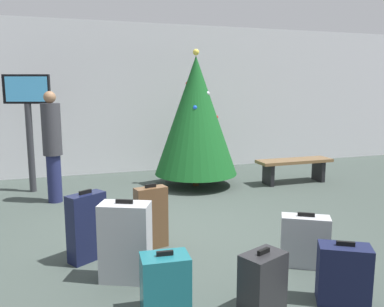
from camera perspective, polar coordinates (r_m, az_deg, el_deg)
ground_plane at (r=5.54m, az=-3.04°, el=-10.76°), size 16.00×16.00×0.00m
back_wall at (r=9.13m, az=-9.85°, el=7.73°), size 16.00×0.20×3.31m
holiday_tree at (r=7.66m, az=0.56°, el=5.40°), size 1.60×1.60×2.61m
flight_info_kiosk at (r=7.78m, az=-22.38°, el=5.53°), size 0.81×0.34×2.14m
waiting_bench at (r=8.27m, az=14.41°, el=-1.63°), size 1.55×0.44×0.48m
traveller_0 at (r=6.97m, az=-19.33°, el=1.31°), size 0.43×0.43×1.85m
suitcase_0 at (r=4.55m, az=15.83°, el=-11.95°), size 0.55×0.44×0.59m
suitcase_1 at (r=4.85m, az=-5.87°, el=-9.09°), size 0.41×0.24×0.78m
suitcase_2 at (r=3.95m, az=20.84°, el=-15.83°), size 0.51×0.44×0.58m
suitcase_3 at (r=3.57m, az=-3.85°, el=-18.14°), size 0.43×0.31×0.56m
suitcase_4 at (r=4.64m, az=-14.80°, el=-10.11°), size 0.46×0.38×0.80m
suitcase_5 at (r=3.59m, az=10.05°, el=-17.88°), size 0.44×0.37×0.58m
suitcase_6 at (r=4.10m, az=-9.49°, el=-12.37°), size 0.56×0.45×0.83m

